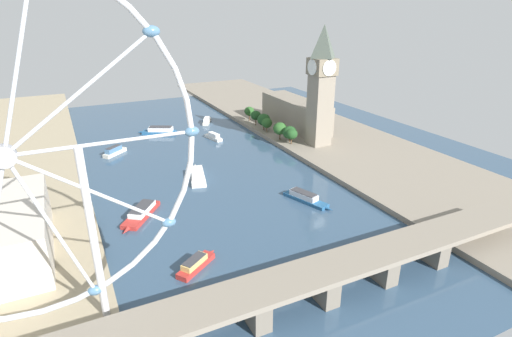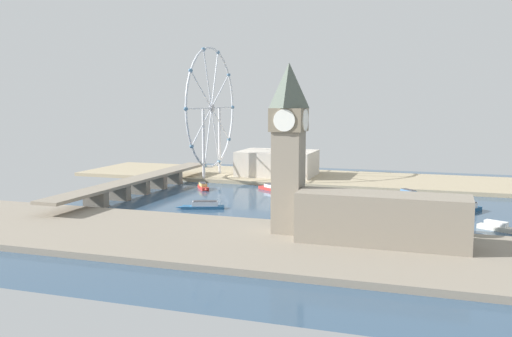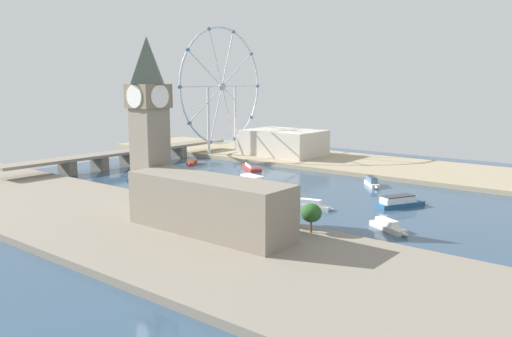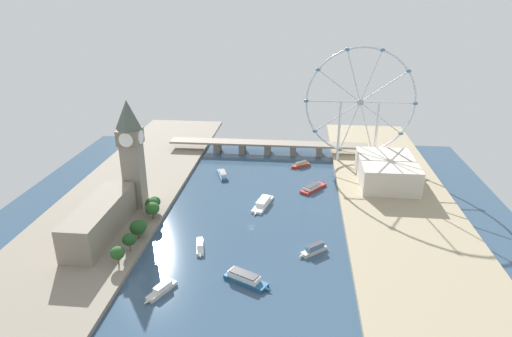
# 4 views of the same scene
# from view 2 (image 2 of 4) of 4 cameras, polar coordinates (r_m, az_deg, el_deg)

# --- Properties ---
(ground_plane) EXTENTS (392.45, 392.45, 0.00)m
(ground_plane) POSITION_cam_2_polar(r_m,az_deg,el_deg) (363.18, 10.01, -3.87)
(ground_plane) COLOR #334C66
(riverbank_left) EXTENTS (90.00, 520.00, 3.00)m
(riverbank_left) POSITION_cam_2_polar(r_m,az_deg,el_deg) (256.01, 6.28, -8.07)
(riverbank_left) COLOR gray
(riverbank_left) RESTS_ON ground_plane
(riverbank_right) EXTENTS (90.00, 520.00, 3.00)m
(riverbank_right) POSITION_cam_2_polar(r_m,az_deg,el_deg) (471.79, 12.02, -1.22)
(riverbank_right) COLOR tan
(riverbank_right) RESTS_ON ground_plane
(clock_tower) EXTENTS (17.02, 17.02, 82.67)m
(clock_tower) POSITION_cam_2_polar(r_m,az_deg,el_deg) (272.03, 3.33, 2.36)
(clock_tower) COLOR gray
(clock_tower) RESTS_ON riverbank_left
(parliament_block) EXTENTS (22.00, 76.54, 22.95)m
(parliament_block) POSITION_cam_2_polar(r_m,az_deg,el_deg) (259.99, 12.71, -5.02)
(parliament_block) COLOR gray
(parliament_block) RESTS_ON riverbank_left
(tree_row_embankment) EXTENTS (13.53, 80.31, 13.21)m
(tree_row_embankment) POSITION_cam_2_polar(r_m,az_deg,el_deg) (287.53, 11.47, -4.54)
(tree_row_embankment) COLOR #513823
(tree_row_embankment) RESTS_ON riverbank_left
(ferris_wheel) EXTENTS (105.06, 3.20, 108.93)m
(ferris_wheel) POSITION_cam_2_polar(r_m,az_deg,el_deg) (478.89, -4.55, 6.05)
(ferris_wheel) COLOR silver
(ferris_wheel) RESTS_ON riverbank_right
(riverside_hall) EXTENTS (46.56, 63.91, 21.13)m
(riverside_hall) POSITION_cam_2_polar(r_m,az_deg,el_deg) (483.32, 2.19, 0.56)
(riverside_hall) COLOR beige
(riverside_hall) RESTS_ON riverbank_right
(river_bridge) EXTENTS (204.45, 17.23, 11.81)m
(river_bridge) POSITION_cam_2_polar(r_m,az_deg,el_deg) (413.83, -11.86, -1.39)
(river_bridge) COLOR gray
(river_bridge) RESTS_ON ground_plane
(tour_boat_0) EXTENTS (30.17, 19.41, 5.98)m
(tour_boat_0) POSITION_cam_2_polar(r_m,az_deg,el_deg) (363.06, 20.59, -3.81)
(tour_boat_0) COLOR #235684
(tour_boat_0) RESTS_ON ground_plane
(tour_boat_1) EXTENTS (14.57, 30.49, 5.06)m
(tour_boat_1) POSITION_cam_2_polar(r_m,az_deg,el_deg) (352.81, -5.38, -3.77)
(tour_boat_1) COLOR #235684
(tour_boat_1) RESTS_ON ground_plane
(tour_boat_2) EXTENTS (8.67, 21.96, 5.18)m
(tour_boat_2) POSITION_cam_2_polar(r_m,az_deg,el_deg) (329.99, 15.12, -4.73)
(tour_boat_2) COLOR white
(tour_boat_2) RESTS_ON ground_plane
(tour_boat_3) EXTENTS (14.25, 22.99, 4.96)m
(tour_boat_3) POSITION_cam_2_polar(r_m,az_deg,el_deg) (319.43, 23.45, -5.49)
(tour_boat_3) COLOR beige
(tour_boat_3) RESTS_ON ground_plane
(tour_boat_4) EXTENTS (19.22, 17.57, 5.96)m
(tour_boat_4) POSITION_cam_2_polar(r_m,az_deg,el_deg) (402.66, 15.35, -2.58)
(tour_boat_4) COLOR beige
(tour_boat_4) RESTS_ON ground_plane
(tour_boat_5) EXTENTS (15.70, 36.53, 4.93)m
(tour_boat_5) POSITION_cam_2_polar(r_m,az_deg,el_deg) (374.16, 5.03, -3.16)
(tour_boat_5) COLOR white
(tour_boat_5) RESTS_ON ground_plane
(tour_boat_6) EXTENTS (20.35, 15.83, 4.96)m
(tour_boat_6) POSITION_cam_2_polar(r_m,az_deg,el_deg) (429.14, -5.39, -1.84)
(tour_boat_6) COLOR #B22D28
(tour_boat_6) RESTS_ON ground_plane
(tour_boat_7) EXTENTS (23.56, 29.16, 4.89)m
(tour_boat_7) POSITION_cam_2_polar(r_m,az_deg,el_deg) (421.22, 1.78, -1.98)
(tour_boat_7) COLOR #B22D28
(tour_boat_7) RESTS_ON ground_plane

